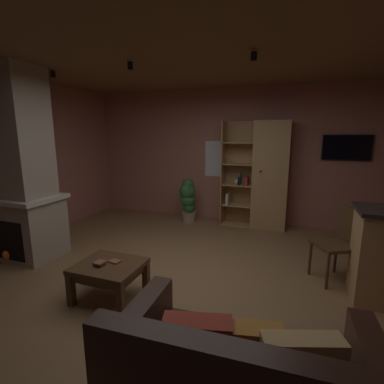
{
  "coord_description": "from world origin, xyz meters",
  "views": [
    {
      "loc": [
        1.22,
        -2.98,
        1.78
      ],
      "look_at": [
        0.0,
        0.4,
        1.05
      ],
      "focal_mm": 26.65,
      "sensor_mm": 36.0,
      "label": 1
    }
  ],
  "objects_px": {
    "stone_fireplace": "(19,176)",
    "table_book_1": "(100,263)",
    "bookshelf_cabinet": "(266,176)",
    "wall_mounted_tv": "(347,148)",
    "coffee_table": "(109,271)",
    "potted_floor_plant": "(188,199)",
    "table_book_0": "(115,261)",
    "dining_chair": "(340,239)"
  },
  "relations": [
    {
      "from": "coffee_table",
      "to": "stone_fireplace",
      "type": "bearing_deg",
      "value": 163.52
    },
    {
      "from": "table_book_0",
      "to": "dining_chair",
      "type": "xyz_separation_m",
      "value": [
        2.37,
        1.24,
        0.11
      ]
    },
    {
      "from": "potted_floor_plant",
      "to": "wall_mounted_tv",
      "type": "bearing_deg",
      "value": 8.2
    },
    {
      "from": "table_book_1",
      "to": "coffee_table",
      "type": "bearing_deg",
      "value": 41.79
    },
    {
      "from": "table_book_0",
      "to": "table_book_1",
      "type": "height_order",
      "value": "table_book_1"
    },
    {
      "from": "table_book_1",
      "to": "dining_chair",
      "type": "distance_m",
      "value": 2.82
    },
    {
      "from": "table_book_0",
      "to": "dining_chair",
      "type": "distance_m",
      "value": 2.67
    },
    {
      "from": "dining_chair",
      "to": "potted_floor_plant",
      "type": "bearing_deg",
      "value": 147.98
    },
    {
      "from": "dining_chair",
      "to": "potted_floor_plant",
      "type": "distance_m",
      "value": 3.04
    },
    {
      "from": "stone_fireplace",
      "to": "wall_mounted_tv",
      "type": "height_order",
      "value": "stone_fireplace"
    },
    {
      "from": "stone_fireplace",
      "to": "bookshelf_cabinet",
      "type": "bearing_deg",
      "value": 38.88
    },
    {
      "from": "bookshelf_cabinet",
      "to": "table_book_0",
      "type": "height_order",
      "value": "bookshelf_cabinet"
    },
    {
      "from": "bookshelf_cabinet",
      "to": "table_book_0",
      "type": "relative_size",
      "value": 16.39
    },
    {
      "from": "coffee_table",
      "to": "wall_mounted_tv",
      "type": "xyz_separation_m",
      "value": [
        2.66,
        3.32,
        1.22
      ]
    },
    {
      "from": "bookshelf_cabinet",
      "to": "coffee_table",
      "type": "height_order",
      "value": "bookshelf_cabinet"
    },
    {
      "from": "table_book_1",
      "to": "wall_mounted_tv",
      "type": "height_order",
      "value": "wall_mounted_tv"
    },
    {
      "from": "stone_fireplace",
      "to": "potted_floor_plant",
      "type": "bearing_deg",
      "value": 54.62
    },
    {
      "from": "stone_fireplace",
      "to": "potted_floor_plant",
      "type": "height_order",
      "value": "stone_fireplace"
    },
    {
      "from": "coffee_table",
      "to": "potted_floor_plant",
      "type": "height_order",
      "value": "potted_floor_plant"
    },
    {
      "from": "dining_chair",
      "to": "wall_mounted_tv",
      "type": "height_order",
      "value": "wall_mounted_tv"
    },
    {
      "from": "stone_fireplace",
      "to": "table_book_1",
      "type": "distance_m",
      "value": 2.03
    },
    {
      "from": "table_book_1",
      "to": "potted_floor_plant",
      "type": "height_order",
      "value": "potted_floor_plant"
    },
    {
      "from": "dining_chair",
      "to": "coffee_table",
      "type": "bearing_deg",
      "value": -151.66
    },
    {
      "from": "bookshelf_cabinet",
      "to": "table_book_1",
      "type": "relative_size",
      "value": 18.48
    },
    {
      "from": "bookshelf_cabinet",
      "to": "table_book_0",
      "type": "bearing_deg",
      "value": -112.86
    },
    {
      "from": "stone_fireplace",
      "to": "wall_mounted_tv",
      "type": "xyz_separation_m",
      "value": [
        4.52,
        2.77,
        0.34
      ]
    },
    {
      "from": "bookshelf_cabinet",
      "to": "table_book_0",
      "type": "distance_m",
      "value": 3.36
    },
    {
      "from": "stone_fireplace",
      "to": "bookshelf_cabinet",
      "type": "xyz_separation_m",
      "value": [
        3.17,
        2.56,
        -0.2
      ]
    },
    {
      "from": "dining_chair",
      "to": "wall_mounted_tv",
      "type": "xyz_separation_m",
      "value": [
        0.26,
        2.02,
        1.02
      ]
    },
    {
      "from": "coffee_table",
      "to": "dining_chair",
      "type": "relative_size",
      "value": 0.75
    },
    {
      "from": "bookshelf_cabinet",
      "to": "wall_mounted_tv",
      "type": "xyz_separation_m",
      "value": [
        1.34,
        0.21,
        0.55
      ]
    },
    {
      "from": "potted_floor_plant",
      "to": "wall_mounted_tv",
      "type": "distance_m",
      "value": 3.06
    },
    {
      "from": "coffee_table",
      "to": "dining_chair",
      "type": "xyz_separation_m",
      "value": [
        2.4,
        1.3,
        0.21
      ]
    },
    {
      "from": "bookshelf_cabinet",
      "to": "table_book_1",
      "type": "distance_m",
      "value": 3.51
    },
    {
      "from": "table_book_1",
      "to": "wall_mounted_tv",
      "type": "relative_size",
      "value": 0.14
    },
    {
      "from": "stone_fireplace",
      "to": "coffee_table",
      "type": "bearing_deg",
      "value": -16.48
    },
    {
      "from": "table_book_0",
      "to": "dining_chair",
      "type": "bearing_deg",
      "value": 27.63
    },
    {
      "from": "bookshelf_cabinet",
      "to": "potted_floor_plant",
      "type": "bearing_deg",
      "value": -172.44
    },
    {
      "from": "stone_fireplace",
      "to": "bookshelf_cabinet",
      "type": "relative_size",
      "value": 1.32
    },
    {
      "from": "stone_fireplace",
      "to": "potted_floor_plant",
      "type": "xyz_separation_m",
      "value": [
        1.68,
        2.36,
        -0.72
      ]
    },
    {
      "from": "bookshelf_cabinet",
      "to": "potted_floor_plant",
      "type": "relative_size",
      "value": 2.26
    },
    {
      "from": "stone_fireplace",
      "to": "bookshelf_cabinet",
      "type": "distance_m",
      "value": 4.08
    }
  ]
}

